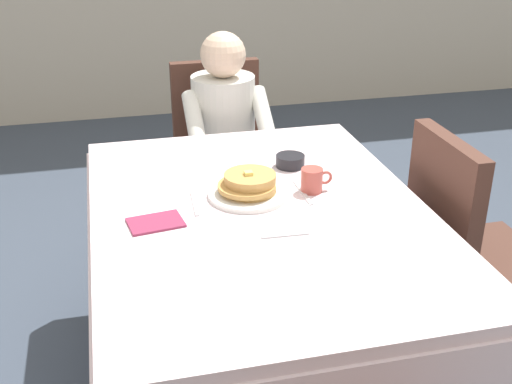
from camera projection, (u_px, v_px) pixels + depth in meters
The scene contains 13 objects.
ground_plane at pixel (260, 384), 2.46m from camera, with size 14.00×14.00×0.00m, color #3D4756.
dining_table_main at pixel (261, 233), 2.19m from camera, with size 1.12×1.52×0.74m.
chair_diner at pixel (220, 144), 3.28m from camera, with size 0.44×0.45×0.93m.
diner_person at pixel (225, 128), 3.09m from camera, with size 0.40×0.43×1.12m.
chair_right_side at pixel (463, 238), 2.40m from camera, with size 0.45×0.44×0.93m.
plate_breakfast at pixel (249, 194), 2.24m from camera, with size 0.28×0.28×0.02m, color white.
breakfast_stack at pixel (249, 183), 2.22m from camera, with size 0.20×0.20×0.08m.
cup_coffee at pixel (312, 180), 2.26m from camera, with size 0.11×0.08×0.08m.
bowl_butter at pixel (290, 161), 2.47m from camera, with size 0.11×0.11×0.04m, color black.
fork_left_of_plate at pixel (195, 204), 2.18m from camera, with size 0.18×0.01×0.01m, color silver.
knife_right_of_plate at pixel (303, 192), 2.26m from camera, with size 0.20×0.01×0.01m, color silver.
spoon_near_edge at pixel (285, 235), 1.99m from camera, with size 0.15×0.01×0.01m, color silver.
napkin_folded at pixel (156, 223), 2.06m from camera, with size 0.17×0.12×0.01m, color #8C2D4C.
Camera 1 is at (-0.46, -1.86, 1.71)m, focal length 45.62 mm.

